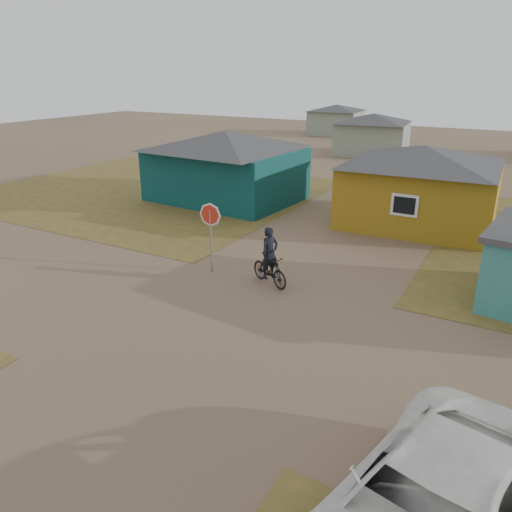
% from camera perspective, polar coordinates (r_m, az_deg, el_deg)
% --- Properties ---
extents(ground, '(120.00, 120.00, 0.00)m').
position_cam_1_polar(ground, '(15.07, -3.71, -8.55)').
color(ground, brown).
extents(grass_nw, '(20.00, 18.00, 0.00)m').
position_cam_1_polar(grass_nw, '(32.87, -12.05, 7.33)').
color(grass_nw, brown).
rests_on(grass_nw, ground).
extents(house_teal, '(8.93, 7.08, 4.00)m').
position_cam_1_polar(house_teal, '(29.58, -3.48, 10.34)').
color(house_teal, '#0A3838').
rests_on(house_teal, ground).
extents(house_yellow, '(7.72, 6.76, 3.90)m').
position_cam_1_polar(house_yellow, '(25.97, 18.28, 7.78)').
color(house_yellow, '#977017').
rests_on(house_yellow, ground).
extents(house_pale_west, '(7.04, 6.15, 3.60)m').
position_cam_1_polar(house_pale_west, '(47.20, 13.17, 13.49)').
color(house_pale_west, gray).
rests_on(house_pale_west, ground).
extents(house_pale_north, '(6.28, 5.81, 3.40)m').
position_cam_1_polar(house_pale_north, '(61.06, 9.14, 15.19)').
color(house_pale_north, gray).
rests_on(house_pale_north, ground).
extents(stop_sign, '(0.85, 0.34, 2.73)m').
position_cam_1_polar(stop_sign, '(18.59, -5.24, 3.84)').
color(stop_sign, gray).
rests_on(stop_sign, ground).
extents(cyclist, '(1.95, 1.28, 2.15)m').
position_cam_1_polar(cyclist, '(17.82, 1.57, -0.94)').
color(cyclist, black).
rests_on(cyclist, ground).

